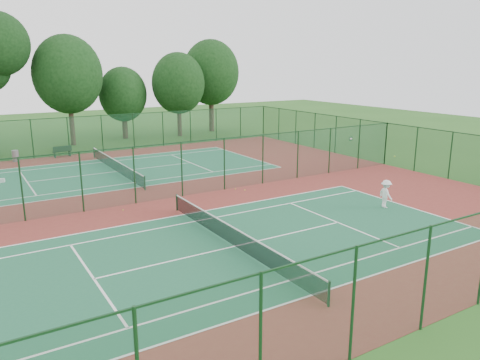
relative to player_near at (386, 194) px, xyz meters
name	(u,v)px	position (x,y,z in m)	size (l,w,h in m)	color
ground	(160,200)	(-10.60, 8.45, -0.85)	(120.00, 120.00, 0.00)	#26581B
red_pad	(160,200)	(-10.60, 8.45, -0.84)	(40.00, 36.00, 0.01)	maroon
court_near	(234,247)	(-10.60, -0.55, -0.83)	(23.77, 10.97, 0.01)	#1C5B3C
court_far	(116,172)	(-10.60, 17.45, -0.83)	(23.77, 10.97, 0.01)	#226C4A
fence_north	(86,135)	(-10.60, 26.45, 0.92)	(40.00, 0.09, 3.50)	#1C5534
fence_south	(391,291)	(-10.60, -9.55, 0.92)	(40.00, 0.09, 3.50)	#184A2B
fence_east	(386,144)	(9.40, 8.45, 0.92)	(0.09, 36.00, 3.50)	#164325
fence_divider	(159,172)	(-10.60, 8.45, 0.92)	(40.00, 0.09, 3.50)	#184930
tennis_net_near	(234,236)	(-10.60, -0.55, -0.30)	(0.10, 12.90, 0.97)	#12311B
tennis_net_far	(116,165)	(-10.60, 17.45, -0.30)	(0.10, 12.90, 0.97)	#12331B
player_near	(386,194)	(0.00, 0.00, 0.00)	(1.07, 0.61, 1.65)	white
trash_bin	(15,156)	(-16.76, 25.80, -0.35)	(0.54, 0.54, 0.98)	slate
bench	(62,151)	(-12.92, 25.82, -0.31)	(1.67, 0.61, 1.01)	black
stray_ball_a	(235,189)	(-5.38, 8.05, -0.80)	(0.07, 0.07, 0.07)	#C4D230
stray_ball_b	(245,190)	(-4.98, 7.50, -0.80)	(0.07, 0.07, 0.07)	yellow
stray_ball_c	(123,210)	(-13.26, 7.46, -0.80)	(0.07, 0.07, 0.07)	#A7C22D
evergreen_row	(77,143)	(-10.10, 32.70, -0.85)	(39.00, 5.00, 12.00)	black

